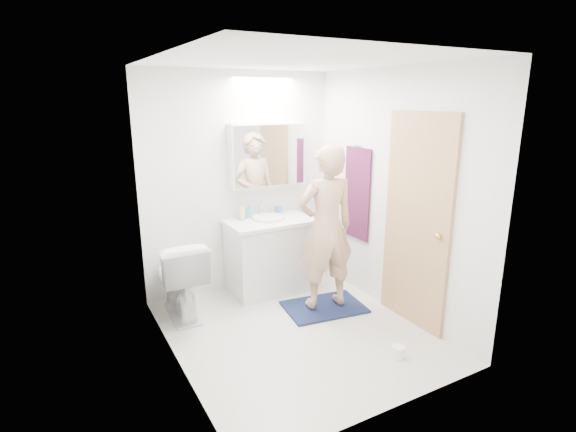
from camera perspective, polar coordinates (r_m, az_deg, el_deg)
floor at (r=4.28m, az=1.07°, el=-14.57°), size 2.50×2.50×0.00m
ceiling at (r=3.74m, az=1.26°, el=19.41°), size 2.50×2.50×0.00m
wall_back at (r=4.93m, az=-6.17°, el=4.24°), size 2.50×0.00×2.50m
wall_front at (r=2.87m, az=13.84°, el=-4.00°), size 2.50×0.00×2.50m
wall_left at (r=3.43m, az=-14.93°, el=-0.93°), size 0.00×2.50×2.50m
wall_right at (r=4.48m, az=13.45°, el=2.82°), size 0.00×2.50×2.50m
vanity_cabinet at (r=4.98m, az=-2.32°, el=-5.24°), size 0.90×0.55×0.78m
countertop at (r=4.86m, az=-2.37°, el=-0.70°), size 0.95×0.58×0.04m
sink_basin at (r=4.87m, az=-2.53°, el=-0.22°), size 0.36×0.36×0.03m
faucet at (r=5.02m, az=-3.51°, el=0.99°), size 0.02×0.02×0.16m
medicine_cabinet at (r=4.94m, az=-2.69°, el=7.85°), size 0.88×0.14×0.70m
mirror_panel at (r=4.87m, az=-2.29°, el=7.76°), size 0.84×0.01×0.66m
toilet at (r=4.53m, az=-13.78°, el=-7.65°), size 0.48×0.80×0.80m
bath_rug at (r=4.70m, az=4.66°, el=-11.58°), size 0.87×0.65×0.02m
person at (r=4.39m, az=4.89°, el=-1.51°), size 0.65×0.47×1.64m
door at (r=4.26m, az=16.23°, el=-0.74°), size 0.04×0.80×2.00m
door_knob at (r=4.05m, az=18.76°, el=-2.49°), size 0.06×0.06×0.06m
towel at (r=4.89m, az=8.87°, el=2.87°), size 0.02×0.42×1.00m
towel_hook at (r=4.80m, az=9.00°, el=8.93°), size 0.07×0.02×0.02m
soap_bottle_a at (r=4.85m, az=-6.00°, el=0.75°), size 0.11×0.11×0.21m
soap_bottle_b at (r=4.93m, az=-4.89°, el=0.72°), size 0.11×0.11×0.17m
toothbrush_cup at (r=5.06m, az=-1.23°, el=0.72°), size 0.13×0.13×0.09m
toilet_paper_roll at (r=3.99m, az=13.97°, el=-16.60°), size 0.11×0.11×0.10m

